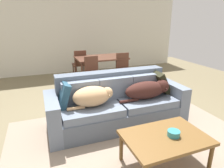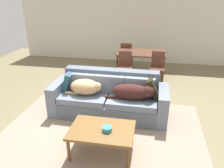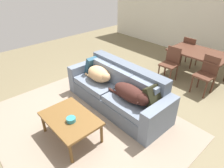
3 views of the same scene
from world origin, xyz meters
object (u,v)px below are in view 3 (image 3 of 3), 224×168
Objects in this scene: coffee_table at (70,120)px; bowl_on_coffee_table at (71,120)px; couch at (118,91)px; dog_on_right_cushion at (132,94)px; dog_on_left_cushion at (99,74)px; throw_pillow_by_left_arm at (94,64)px; dining_chair_near_left at (171,62)px; dining_table at (199,54)px; dining_chair_near_right at (206,73)px; dining_chair_far_left at (189,50)px; throw_pillow_by_right_arm at (156,97)px.

bowl_on_coffee_table is at bearing -19.69° from coffee_table.
dog_on_right_cushion is (0.52, -0.17, 0.27)m from couch.
throw_pillow_by_left_arm is (-0.44, 0.18, 0.02)m from dog_on_left_cushion.
coffee_table is 1.14× the size of dining_chair_near_left.
dining_chair_near_right is at bearing -47.31° from dining_table.
throw_pillow_by_left_arm is 0.29× the size of dining_table.
coffee_table is at bearing -83.48° from couch.
dining_table is (0.38, 3.65, 0.29)m from coffee_table.
bowl_on_coffee_table is 3.25m from dining_chair_near_right.
dining_table is at bearing 52.00° from dining_chair_near_left.
dining_chair_far_left is (-0.99, 1.06, -0.01)m from dining_chair_near_right.
dining_chair_far_left is at bearing 100.32° from dog_on_right_cushion.
couch reaches higher than bowl_on_coffee_table.
couch is 3.16× the size of dog_on_left_cushion.
bowl_on_coffee_table is at bearing -59.03° from dog_on_left_cushion.
couch is 0.95m from throw_pillow_by_right_arm.
throw_pillow_by_left_arm is at bearing -133.43° from dining_chair_near_right.
dog_on_left_cushion is 2.70m from dining_table.
dining_chair_far_left reaches higher than throw_pillow_by_left_arm.
dog_on_right_cushion is at bearing -9.26° from throw_pillow_by_left_arm.
dining_chair_near_right is at bearing 74.43° from coffee_table.
throw_pillow_by_left_arm is 2.68× the size of bowl_on_coffee_table.
dining_chair_far_left is at bearing 107.15° from throw_pillow_by_right_arm.
bowl_on_coffee_table is 0.17× the size of dining_chair_near_right.
coffee_table is (-0.77, -1.29, -0.26)m from throw_pillow_by_right_arm.
dog_on_right_cushion is at bearing -100.18° from dining_chair_near_right.
dog_on_right_cushion is 1.16m from bowl_on_coffee_table.
throw_pillow_by_left_arm is (-1.42, 0.23, 0.03)m from dog_on_right_cushion.
bowl_on_coffee_table reaches higher than coffee_table.
dining_chair_near_right is at bearing 86.89° from throw_pillow_by_right_arm.
dog_on_right_cushion is 0.43m from throw_pillow_by_right_arm.
coffee_table is (0.59, -1.13, -0.23)m from dog_on_left_cushion.
dining_chair_near_left is (0.55, 1.92, -0.13)m from dog_on_left_cushion.
dining_chair_near_left is 1.14m from dining_chair_far_left.
throw_pillow_by_right_arm is at bearing 59.08° from coffee_table.
dining_chair_far_left is (0.46, 3.05, -0.13)m from dog_on_left_cushion.
dog_on_left_cushion reaches higher than dog_on_right_cushion.
dog_on_right_cushion is 1.08× the size of dining_chair_near_left.
dog_on_right_cushion is 0.95× the size of coffee_table.
dining_chair_near_right reaches higher than dog_on_left_cushion.
dining_table is at bearing 84.00° from coffee_table.
throw_pillow_by_left_arm is 2.73m from dining_table.
dog_on_left_cushion is 0.47m from throw_pillow_by_left_arm.
dining_table is (1.40, 2.34, 0.03)m from throw_pillow_by_left_arm.
couch is 2.93m from dining_chair_far_left.
bowl_on_coffee_table is at bearing -90.93° from dining_chair_near_left.
bowl_on_coffee_table is at bearing -101.08° from dining_chair_near_right.
throw_pillow_by_right_arm is at bearing 29.99° from dog_on_right_cushion.
dining_chair_near_left is (-0.03, 3.05, 0.10)m from coffee_table.
throw_pillow_by_left_arm reaches higher than dog_on_left_cushion.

